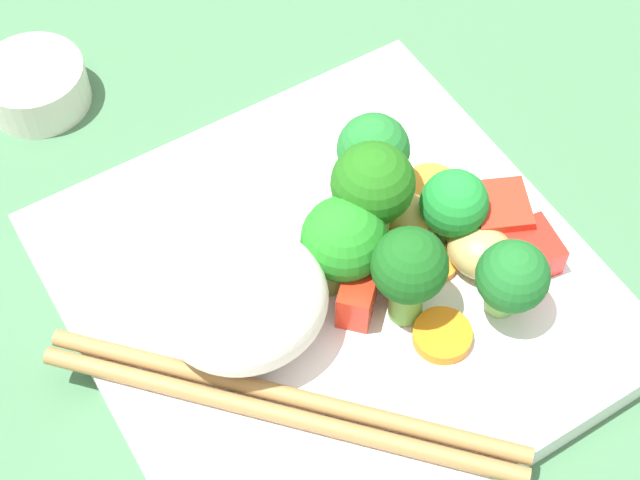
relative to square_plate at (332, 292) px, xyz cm
name	(u,v)px	position (x,y,z in cm)	size (l,w,h in cm)	color
ground_plane	(332,312)	(0.00, 0.00, -1.97)	(110.00, 110.00, 2.00)	#42714B
square_plate	(332,292)	(0.00, 0.00, 0.00)	(23.98, 23.98, 1.94)	white
rice_mound	(246,305)	(-0.32, 4.86, 3.75)	(7.78, 7.09, 5.56)	white
broccoli_floret_0	(373,152)	(3.24, -4.44, 4.57)	(3.58, 3.58, 5.75)	#6C9F4E
broccoli_floret_1	(454,205)	(-0.83, -6.42, 3.47)	(3.35, 3.35, 4.35)	#63A446
broccoli_floret_2	(512,278)	(-5.75, -5.85, 3.92)	(3.38, 3.38, 4.95)	#7BBC5E
broccoli_floret_3	(409,270)	(-3.06, -2.04, 4.40)	(3.55, 3.55, 5.60)	#5EA03E
broccoli_floret_4	(372,190)	(1.15, -2.94, 5.00)	(3.98, 3.98, 6.51)	#77B54D
broccoli_floret_5	(340,236)	(0.31, -0.59, 4.04)	(4.07, 4.07, 5.36)	#7EBA52
carrot_slice_0	(431,191)	(1.63, -7.17, 1.30)	(3.15, 3.15, 0.67)	orange
carrot_slice_1	(436,263)	(-2.00, -4.78, 1.19)	(2.07, 2.07, 0.43)	orange
carrot_slice_2	(442,336)	(-5.39, -2.53, 1.32)	(2.76, 2.76, 0.70)	orange
pepper_chunk_0	(498,216)	(-1.87, -8.58, 2.12)	(2.93, 2.66, 2.31)	red
pepper_chunk_1	(355,301)	(-2.03, 0.10, 2.16)	(2.09, 1.55, 2.39)	red
pepper_chunk_3	(526,252)	(-4.14, -8.50, 1.86)	(2.90, 2.69, 1.78)	red
chicken_piece_1	(482,252)	(-3.12, -6.53, 2.13)	(3.41, 2.85, 2.32)	tan
chicken_piece_2	(386,266)	(-1.15, -2.33, 1.93)	(2.63, 1.88, 1.92)	tan
chicken_piece_4	(408,215)	(0.69, -4.96, 1.94)	(2.54, 2.33, 1.93)	#D7B05D
chopstick_pair	(282,404)	(-4.30, 5.52, 1.38)	(17.69, 16.08, 0.81)	#A17744
sauce_cup	(35,85)	(20.51, 6.73, 0.33)	(5.92, 5.92, 2.61)	silver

